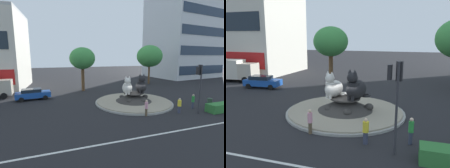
{
  "view_description": "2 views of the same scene",
  "coord_description": "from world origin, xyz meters",
  "views": [
    {
      "loc": [
        -9.71,
        -19.08,
        5.98
      ],
      "look_at": [
        -2.18,
        2.31,
        2.26
      ],
      "focal_mm": 26.73,
      "sensor_mm": 36.0,
      "label": 1
    },
    {
      "loc": [
        5.31,
        -18.51,
        6.5
      ],
      "look_at": [
        -0.75,
        0.33,
        2.4
      ],
      "focal_mm": 37.9,
      "sensor_mm": 36.0,
      "label": 2
    }
  ],
  "objects": [
    {
      "name": "litter_bin",
      "position": [
        8.38,
        -4.2,
        0.45
      ],
      "size": [
        0.56,
        0.56,
        0.9
      ],
      "color": "#2D4233",
      "rests_on": "ground"
    },
    {
      "name": "pedestrian_yellow_shirt",
      "position": [
        2.8,
        -5.25,
        0.86
      ],
      "size": [
        0.38,
        0.38,
        1.64
      ],
      "rotation": [
        0.0,
        0.0,
        5.2
      ],
      "color": "#33384C",
      "rests_on": "ground"
    },
    {
      "name": "cat_statue_white",
      "position": [
        -1.0,
        -0.18,
        2.19
      ],
      "size": [
        1.9,
        2.25,
        2.25
      ],
      "rotation": [
        0.0,
        0.0,
        -1.91
      ],
      "color": "silver",
      "rests_on": "roundabout_island"
    },
    {
      "name": "pedestrian_green_shirt",
      "position": [
        5.41,
        -4.5,
        0.91
      ],
      "size": [
        0.31,
        0.31,
        1.69
      ],
      "rotation": [
        0.0,
        0.0,
        6.14
      ],
      "color": "#33384C",
      "rests_on": "ground"
    },
    {
      "name": "broadleaf_tree_behind_island",
      "position": [
        10.36,
        13.1,
        6.09
      ],
      "size": [
        5.58,
        5.58,
        8.48
      ],
      "color": "brown",
      "rests_on": "ground"
    },
    {
      "name": "lane_centreline",
      "position": [
        0.0,
        -8.79,
        0.0
      ],
      "size": [
        112.0,
        0.2,
        0.01
      ],
      "primitive_type": "cube",
      "color": "silver",
      "rests_on": "ground"
    },
    {
      "name": "office_tower",
      "position": [
        27.39,
        22.38,
        12.56
      ],
      "size": [
        20.33,
        16.76,
        25.13
      ],
      "rotation": [
        0.0,
        0.0,
        0.12
      ],
      "color": "silver",
      "rests_on": "ground"
    },
    {
      "name": "pedestrian_pink_shirt",
      "position": [
        -1.02,
        -4.9,
        0.91
      ],
      "size": [
        0.33,
        0.33,
        1.71
      ],
      "rotation": [
        0.0,
        0.0,
        4.75
      ],
      "color": "brown",
      "rests_on": "ground"
    },
    {
      "name": "roundabout_island",
      "position": [
        0.01,
        0.01,
        0.47
      ],
      "size": [
        9.97,
        9.97,
        1.37
      ],
      "color": "gray",
      "rests_on": "ground"
    },
    {
      "name": "sedan_on_far_lane",
      "position": [
        -12.6,
        6.24,
        0.82
      ],
      "size": [
        4.66,
        2.38,
        1.54
      ],
      "rotation": [
        0.0,
        0.0,
        0.1
      ],
      "color": "#19479E",
      "rests_on": "ground"
    },
    {
      "name": "cat_statue_black",
      "position": [
        0.94,
        -0.23,
        2.28
      ],
      "size": [
        2.14,
        2.52,
        2.51
      ],
      "rotation": [
        0.0,
        0.0,
        -1.93
      ],
      "color": "black",
      "rests_on": "roundabout_island"
    },
    {
      "name": "traffic_light_mast",
      "position": [
        4.53,
        -5.98,
        3.78
      ],
      "size": [
        0.78,
        0.47,
        5.17
      ],
      "rotation": [
        0.0,
        0.0,
        1.41
      ],
      "color": "#2D2D33",
      "rests_on": "ground"
    },
    {
      "name": "ground_plane",
      "position": [
        0.0,
        0.0,
        0.0
      ],
      "size": [
        160.0,
        160.0,
        0.0
      ],
      "primitive_type": "plane",
      "color": "black"
    },
    {
      "name": "second_tree_near_tower",
      "position": [
        -4.87,
        10.14,
        5.66
      ],
      "size": [
        4.42,
        4.42,
        7.6
      ],
      "color": "brown",
      "rests_on": "ground"
    }
  ]
}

